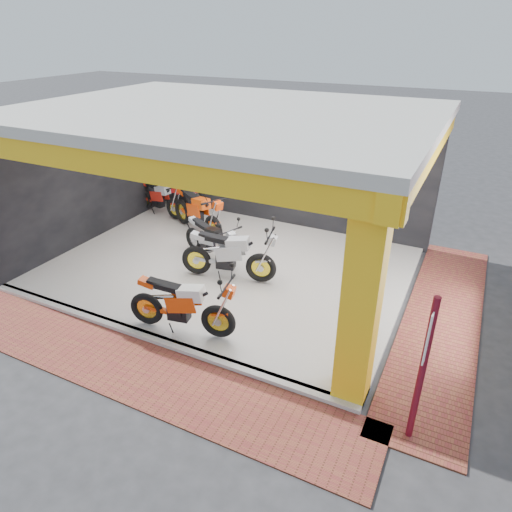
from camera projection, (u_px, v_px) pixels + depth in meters
The scene contains 18 objects.
ground at pixel (180, 311), 9.25m from camera, with size 80.00×80.00×0.00m, color #2D2D30.
showroom_floor at pixel (229, 267), 10.83m from camera, with size 8.00×6.00×0.10m, color white.
showroom_ceiling at pixel (224, 113), 9.22m from camera, with size 8.40×6.40×0.20m, color beige.
back_wall at pixel (282, 165), 12.53m from camera, with size 8.20×0.20×3.50m, color black.
left_wall at pixel (87, 175), 11.68m from camera, with size 0.20×6.20×3.50m, color black.
corner_column at pixel (362, 301), 6.37m from camera, with size 0.50×0.50×3.50m, color yellow.
header_beam_front at pixel (126, 164), 6.96m from camera, with size 8.40×0.30×0.40m, color yellow.
header_beam_right at pixel (428, 149), 7.77m from camera, with size 0.30×6.40×0.40m, color yellow.
floor_kerb at pixel (148, 337), 8.42m from camera, with size 8.00×0.20×0.10m, color white.
paver_front at pixel (119, 363), 7.81m from camera, with size 9.00×1.40×0.03m, color brown.
paver_right at pixel (442, 321), 8.94m from camera, with size 1.40×7.00×0.03m, color brown.
signpost at pixel (423, 366), 5.88m from camera, with size 0.09×0.32×2.32m.
moto_hero at pixel (218, 306), 8.02m from camera, with size 2.20×0.82×1.34m, color #DC3D09, non-canonical shape.
moto_row_a at pixel (261, 254), 9.78m from camera, with size 2.30×0.85×1.40m, color #ACAEB4, non-canonical shape.
moto_row_b at pixel (225, 245), 10.44m from camera, with size 1.95×0.72×1.19m, color #A8ABB0, non-canonical shape.
moto_row_c at pixel (213, 216), 11.62m from camera, with size 2.39×0.89×1.46m, color #EF410A, non-canonical shape.
moto_row_d at pixel (194, 188), 13.90m from camera, with size 2.15×0.80×1.31m, color red, non-canonical shape.
moto_row_e at pixel (174, 199), 13.06m from camera, with size 2.06×0.76×1.26m, color red, non-canonical shape.
Camera 1 is at (4.83, -6.24, 5.20)m, focal length 32.00 mm.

